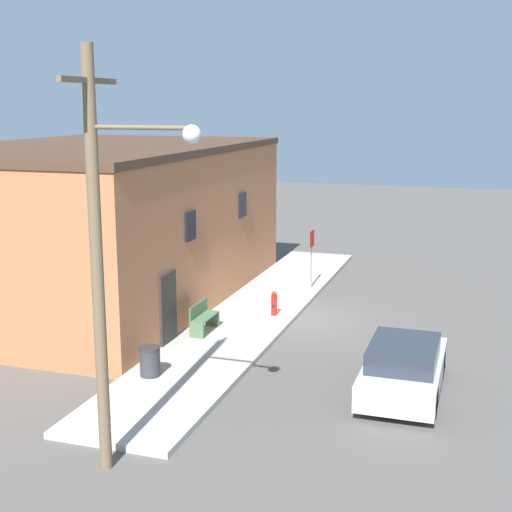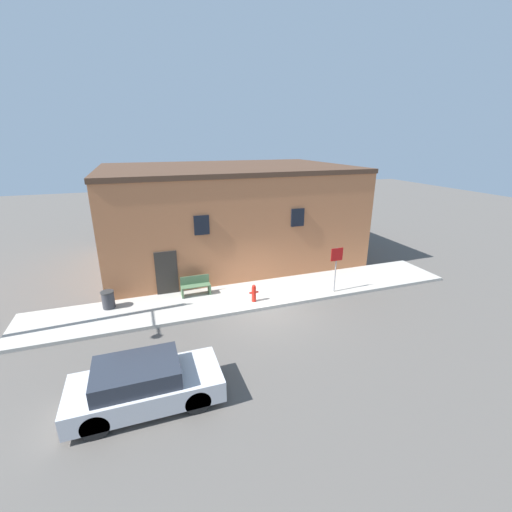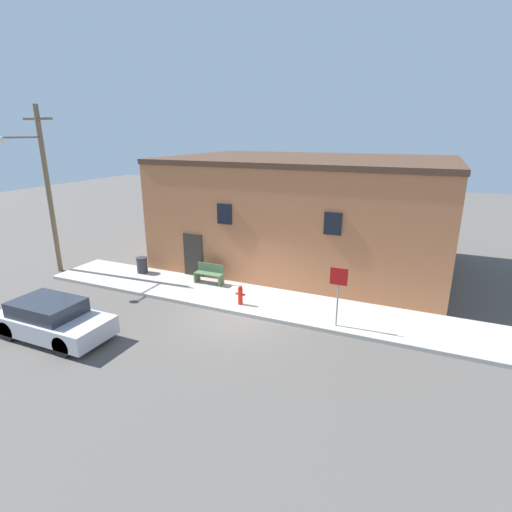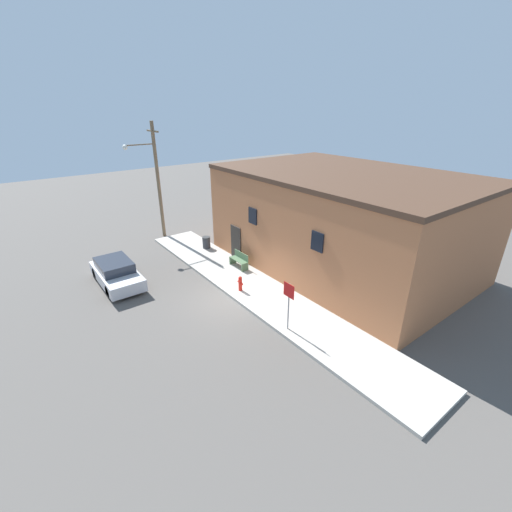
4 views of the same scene
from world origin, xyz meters
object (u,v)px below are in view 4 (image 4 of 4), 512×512
stop_sign (289,298)px  parked_car (116,273)px  fire_hydrant (240,283)px  trash_bin (206,242)px  utility_pole (156,177)px  bench (239,260)px

stop_sign → parked_car: (-8.71, -4.43, -0.99)m
fire_hydrant → trash_bin: 6.22m
trash_bin → utility_pole: utility_pole is taller
fire_hydrant → trash_bin: (-6.04, 1.47, -0.02)m
fire_hydrant → utility_pole: 10.95m
bench → utility_pole: 8.91m
fire_hydrant → stop_sign: size_ratio=0.37×
trash_bin → stop_sign: bearing=-10.0°
stop_sign → utility_pole: (-14.19, 0.44, 2.67)m
stop_sign → parked_car: bearing=-153.0°
stop_sign → parked_car: size_ratio=0.53×
utility_pole → bench: bearing=9.9°
utility_pole → parked_car: 8.20m
fire_hydrant → trash_bin: size_ratio=1.05×
fire_hydrant → utility_pole: size_ratio=0.10×
stop_sign → utility_pole: 14.45m
stop_sign → bench: 6.57m
fire_hydrant → parked_car: size_ratio=0.20×
fire_hydrant → bench: 2.78m
fire_hydrant → bench: (-2.31, 1.55, 0.03)m
stop_sign → trash_bin: stop_sign is taller
parked_car → fire_hydrant: bearing=44.5°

